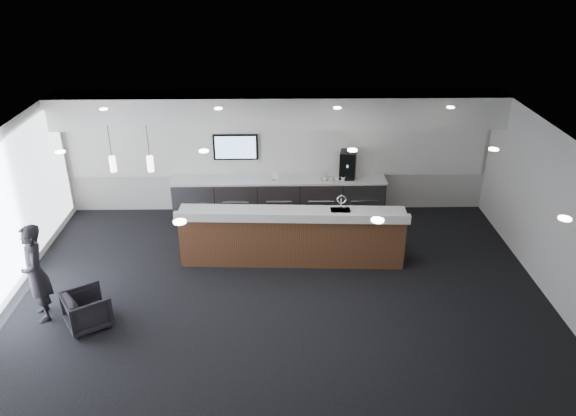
{
  "coord_description": "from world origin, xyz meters",
  "views": [
    {
      "loc": [
        -0.0,
        -8.55,
        6.06
      ],
      "look_at": [
        0.18,
        1.3,
        1.31
      ],
      "focal_mm": 35.0,
      "sensor_mm": 36.0,
      "label": 1
    }
  ],
  "objects_px": {
    "service_counter": "(292,236)",
    "armchair": "(87,310)",
    "lounge_guest": "(36,273)",
    "coffee_machine": "(348,165)"
  },
  "relations": [
    {
      "from": "armchair",
      "to": "lounge_guest",
      "type": "height_order",
      "value": "lounge_guest"
    },
    {
      "from": "service_counter",
      "to": "armchair",
      "type": "height_order",
      "value": "service_counter"
    },
    {
      "from": "service_counter",
      "to": "coffee_machine",
      "type": "bearing_deg",
      "value": 60.75
    },
    {
      "from": "service_counter",
      "to": "lounge_guest",
      "type": "relative_size",
      "value": 2.58
    },
    {
      "from": "service_counter",
      "to": "armchair",
      "type": "distance_m",
      "value": 4.14
    },
    {
      "from": "service_counter",
      "to": "coffee_machine",
      "type": "distance_m",
      "value": 2.69
    },
    {
      "from": "coffee_machine",
      "to": "lounge_guest",
      "type": "xyz_separation_m",
      "value": [
        -5.8,
        -4.04,
        -0.37
      ]
    },
    {
      "from": "armchair",
      "to": "coffee_machine",
      "type": "bearing_deg",
      "value": -81.86
    },
    {
      "from": "service_counter",
      "to": "lounge_guest",
      "type": "bearing_deg",
      "value": -155.01
    },
    {
      "from": "coffee_machine",
      "to": "lounge_guest",
      "type": "distance_m",
      "value": 7.08
    }
  ]
}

